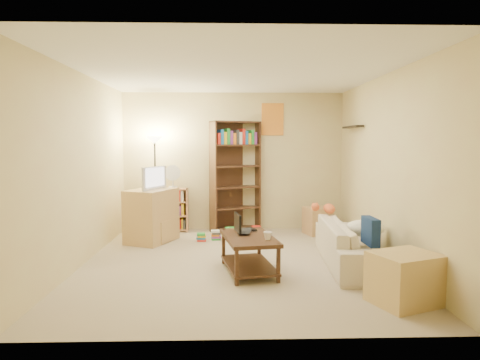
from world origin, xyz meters
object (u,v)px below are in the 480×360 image
object	(u,v)px
floor_lamp	(155,156)
end_cabinet	(405,279)
coffee_table	(249,248)
tall_bookshelf	(235,174)
desk_fan	(173,176)
television	(151,178)
laptop	(249,232)
mug	(268,236)
tv_stand	(152,216)
short_bookshelf	(171,210)
side_table	(318,221)
tabby_cat	(327,208)
sofa	(354,244)

from	to	relation	value
floor_lamp	end_cabinet	bearing A→B (deg)	-48.48
coffee_table	end_cabinet	xyz separation A→B (m)	(1.49, -1.07, -0.05)
tall_bookshelf	desk_fan	size ratio (longest dim) A/B	4.71
television	end_cabinet	size ratio (longest dim) A/B	1.02
laptop	mug	distance (m)	0.43
tv_stand	short_bookshelf	size ratio (longest dim) A/B	1.09
side_table	floor_lamp	bearing A→B (deg)	176.57
tabby_cat	end_cabinet	world-z (taller)	tabby_cat
tall_bookshelf	short_bookshelf	size ratio (longest dim) A/B	2.53
short_bookshelf	floor_lamp	distance (m)	1.01
tabby_cat	sofa	bearing A→B (deg)	-75.31
sofa	end_cabinet	bearing A→B (deg)	-171.85
tv_stand	end_cabinet	xyz separation A→B (m)	(2.98, -2.76, -0.17)
desk_fan	mug	bearing A→B (deg)	-61.48
tabby_cat	coffee_table	distance (m)	1.61
sofa	laptop	bearing A→B (deg)	98.37
laptop	short_bookshelf	distance (m)	2.66
tv_stand	television	distance (m)	0.61
television	floor_lamp	size ratio (longest dim) A/B	0.36
desk_fan	tabby_cat	bearing A→B (deg)	-30.33
end_cabinet	mug	bearing A→B (deg)	146.09
tabby_cat	television	xyz separation A→B (m)	(-2.68, 0.66, 0.40)
desk_fan	floor_lamp	bearing A→B (deg)	-159.21
tabby_cat	short_bookshelf	bearing A→B (deg)	149.39
desk_fan	floor_lamp	world-z (taller)	floor_lamp
television	tall_bookshelf	bearing A→B (deg)	-35.47
tall_bookshelf	side_table	distance (m)	1.67
laptop	tv_stand	xyz separation A→B (m)	(-1.50, 1.52, -0.05)
tabby_cat	desk_fan	size ratio (longest dim) A/B	1.05
tall_bookshelf	end_cabinet	distance (m)	3.99
sofa	tabby_cat	bearing A→B (deg)	18.61
tabby_cat	floor_lamp	xyz separation A→B (m)	(-2.72, 1.31, 0.73)
tall_bookshelf	short_bookshelf	xyz separation A→B (m)	(-1.16, 0.00, -0.65)
sofa	tv_stand	distance (m)	3.21
sofa	end_cabinet	size ratio (longest dim) A/B	3.21
coffee_table	tv_stand	bearing A→B (deg)	121.43
tv_stand	end_cabinet	distance (m)	4.06
end_cabinet	sofa	bearing A→B (deg)	94.23
television	end_cabinet	distance (m)	4.13
tabby_cat	tv_stand	world-z (taller)	tv_stand
tabby_cat	floor_lamp	distance (m)	3.11
tv_stand	floor_lamp	size ratio (longest dim) A/B	0.50
tall_bookshelf	desk_fan	distance (m)	1.12
side_table	end_cabinet	distance (m)	3.25
mug	tall_bookshelf	world-z (taller)	tall_bookshelf
sofa	tall_bookshelf	distance (m)	2.79
mug	floor_lamp	size ratio (longest dim) A/B	0.08
laptop	side_table	size ratio (longest dim) A/B	0.84
laptop	tv_stand	size ratio (longest dim) A/B	0.47
sofa	tv_stand	xyz separation A→B (m)	(-2.88, 1.41, 0.15)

